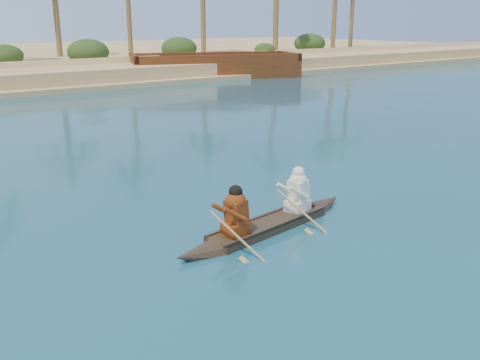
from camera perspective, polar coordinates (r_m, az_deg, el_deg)
canoe at (r=12.12m, az=3.03°, el=-4.05°), size 5.39×1.40×1.47m
barge_right at (r=45.56m, az=-2.67°, el=11.90°), size 14.41×9.10×2.28m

